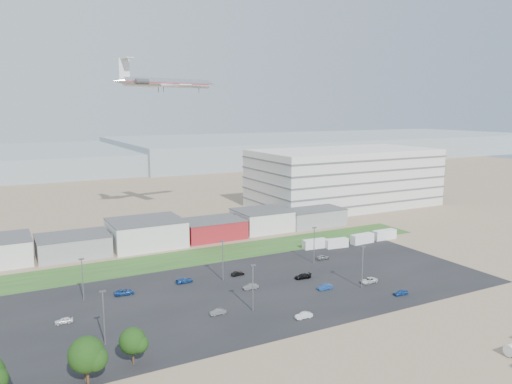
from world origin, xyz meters
TOP-DOWN VIEW (x-y plane):
  - ground at (0.00, 0.00)m, footprint 700.00×700.00m
  - parking_lot at (5.00, 20.00)m, footprint 120.00×50.00m
  - grass_strip at (0.00, 52.00)m, footprint 160.00×16.00m
  - hills_backdrop at (40.00, 315.00)m, footprint 700.00×200.00m
  - building_row at (-17.00, 71.00)m, footprint 170.00×20.00m
  - parking_garage at (90.00, 95.00)m, footprint 80.00×40.00m
  - box_trailer_a at (38.83, 43.39)m, footprint 7.68×2.95m
  - box_trailer_b at (45.34, 40.90)m, footprint 7.55×3.08m
  - box_trailer_c at (55.60, 41.02)m, footprint 8.14×2.91m
  - box_trailer_d at (65.35, 41.54)m, footprint 8.27×2.61m
  - tree_mid at (-36.43, -4.24)m, footprint 6.00×6.00m
  - tree_right at (-36.59, -3.07)m, footprint 4.90×4.90m
  - tree_near at (-28.55, -0.99)m, footprint 4.84×4.84m
  - lightpole_front_l at (-31.31, 8.44)m, footprint 1.21×0.50m
  - lightpole_front_m at (-0.35, 9.53)m, footprint 1.19×0.50m
  - lightpole_front_r at (29.08, 9.43)m, footprint 1.21×0.50m
  - lightpole_back_l at (-31.25, 31.98)m, footprint 1.16×0.48m
  - lightpole_back_m at (1.84, 29.84)m, footprint 1.21×0.50m
  - lightpole_back_r at (30.04, 31.00)m, footprint 1.20×0.50m
  - airliner at (11.84, 99.74)m, footprint 46.46×35.84m
  - parked_car_0 at (32.90, 11.31)m, footprint 4.82×2.61m
  - parked_car_1 at (20.65, 12.61)m, footprint 3.82×1.41m
  - parked_car_2 at (33.94, 1.49)m, footprint 3.66×1.73m
  - parked_car_4 at (-7.78, 11.16)m, footprint 3.48×1.23m
  - parked_car_5 at (-36.76, 21.64)m, footprint 3.54×1.54m
  - parked_car_6 at (-7.29, 32.69)m, footprint 4.41×2.02m
  - parked_car_7 at (5.15, 21.19)m, footprint 3.82×1.45m
  - parked_car_8 at (34.15, 32.63)m, footprint 3.82×1.56m
  - parked_car_9 at (-22.35, 31.60)m, footprint 4.72×2.48m
  - parked_car_11 at (6.67, 31.39)m, footprint 3.50×1.43m
  - parked_car_12 at (20.23, 21.61)m, footprint 4.51×2.26m
  - parked_car_13 at (7.03, 1.18)m, footprint 3.76×1.44m

SIDE VIEW (x-z plane):
  - ground at x=0.00m, z-range 0.00..0.00m
  - parking_lot at x=5.00m, z-range 0.00..0.01m
  - grass_strip at x=0.00m, z-range 0.00..0.02m
  - parked_car_11 at x=6.67m, z-range 0.00..1.13m
  - parked_car_4 at x=-7.78m, z-range 0.00..1.14m
  - parked_car_5 at x=-36.76m, z-range 0.00..1.19m
  - parked_car_2 at x=33.94m, z-range 0.00..1.21m
  - parked_car_13 at x=7.03m, z-range 0.00..1.22m
  - parked_car_7 at x=5.15m, z-range 0.00..1.24m
  - parked_car_6 at x=-7.29m, z-range 0.00..1.25m
  - parked_car_1 at x=20.65m, z-range 0.00..1.25m
  - parked_car_12 at x=20.23m, z-range 0.00..1.26m
  - parked_car_9 at x=-22.35m, z-range 0.00..1.27m
  - parked_car_0 at x=32.90m, z-range 0.00..1.28m
  - parked_car_8 at x=34.15m, z-range 0.00..1.30m
  - box_trailer_b at x=45.34m, z-range 0.00..2.76m
  - box_trailer_a at x=38.83m, z-range 0.00..2.82m
  - box_trailer_c at x=55.60m, z-range 0.00..3.01m
  - box_trailer_d at x=65.35m, z-range 0.00..3.10m
  - tree_near at x=-28.55m, z-range 0.00..7.26m
  - tree_right at x=-36.59m, z-range 0.00..7.36m
  - building_row at x=-17.00m, z-range 0.00..8.00m
  - hills_backdrop at x=40.00m, z-range 0.00..9.00m
  - tree_mid at x=-36.43m, z-range 0.00..9.01m
  - lightpole_back_l at x=-31.25m, z-range 0.00..9.84m
  - lightpole_front_m at x=-0.35m, z-range 0.00..10.14m
  - lightpole_back_r at x=30.04m, z-range 0.00..10.20m
  - lightpole_front_l at x=-31.31m, z-range 0.00..10.26m
  - lightpole_front_r at x=29.08m, z-range 0.00..10.27m
  - lightpole_back_m at x=1.84m, z-range 0.00..10.27m
  - parking_garage at x=90.00m, z-range 0.00..25.00m
  - airliner at x=11.84m, z-range 45.67..58.04m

